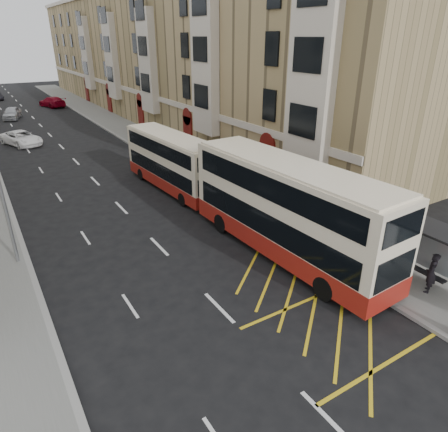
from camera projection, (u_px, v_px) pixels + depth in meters
ground at (283, 373)px, 12.91m from camera, size 200.00×200.00×0.00m
pavement_right at (153, 144)px, 39.93m from camera, size 4.00×120.00×0.15m
kerb_right at (134, 146)px, 38.97m from camera, size 0.25×120.00×0.15m
road_markings at (42, 127)px, 47.73m from camera, size 10.00×110.00×0.01m
terrace_right at (152, 56)px, 52.07m from camera, size 10.75×79.00×15.25m
guard_railing at (307, 234)px, 20.00m from camera, size 0.06×6.56×1.01m
double_decker_front at (287, 210)px, 18.98m from camera, size 3.22×11.90×4.70m
double_decker_rear at (172, 162)px, 27.57m from camera, size 2.83×9.85×3.88m
pedestrian_near at (431, 273)px, 16.42m from camera, size 0.77×0.67×1.78m
pedestrian_mid at (342, 233)px, 19.84m from camera, size 0.89×0.73×1.68m
pedestrian_far at (337, 223)px, 20.69m from camera, size 1.14×1.09×1.91m
white_van at (21, 138)px, 39.45m from camera, size 3.95×5.52×1.40m
car_silver at (12, 113)px, 51.80m from camera, size 3.05×4.85×1.54m
car_red at (52, 102)px, 60.62m from camera, size 3.62×5.74×1.55m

